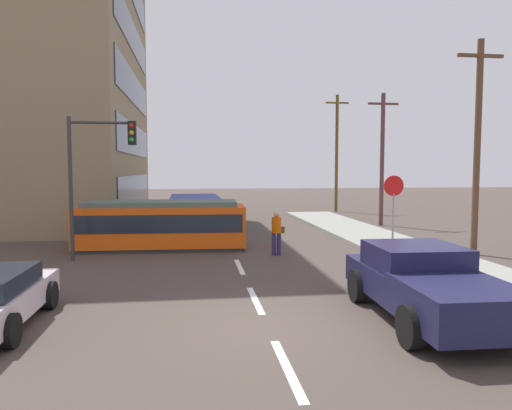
{
  "coord_description": "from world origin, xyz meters",
  "views": [
    {
      "loc": [
        -1.48,
        -9.2,
        3.23
      ],
      "look_at": [
        0.95,
        8.98,
        1.84
      ],
      "focal_mm": 32.59,
      "sensor_mm": 36.0,
      "label": 1
    }
  ],
  "objects_px": {
    "parked_sedan_mid": "(124,223)",
    "utility_pole_mid": "(382,157)",
    "traffic_light_mast": "(96,161)",
    "pedestrian_crossing": "(277,230)",
    "pickup_truck_parked": "(425,283)",
    "city_bus": "(195,211)",
    "stop_sign": "(393,198)",
    "utility_pole_far": "(337,151)",
    "streetcar_tram": "(162,224)",
    "utility_pole_near": "(477,144)"
  },
  "relations": [
    {
      "from": "utility_pole_far",
      "to": "utility_pole_near",
      "type": "bearing_deg",
      "value": -91.0
    },
    {
      "from": "utility_pole_near",
      "to": "traffic_light_mast",
      "type": "bearing_deg",
      "value": 177.0
    },
    {
      "from": "city_bus",
      "to": "traffic_light_mast",
      "type": "xyz_separation_m",
      "value": [
        -3.43,
        -7.4,
        2.47
      ]
    },
    {
      "from": "utility_pole_mid",
      "to": "stop_sign",
      "type": "bearing_deg",
      "value": -110.25
    },
    {
      "from": "utility_pole_far",
      "to": "pickup_truck_parked",
      "type": "bearing_deg",
      "value": -103.25
    },
    {
      "from": "utility_pole_mid",
      "to": "pedestrian_crossing",
      "type": "bearing_deg",
      "value": -132.13
    },
    {
      "from": "pedestrian_crossing",
      "to": "utility_pole_mid",
      "type": "relative_size",
      "value": 0.22
    },
    {
      "from": "pickup_truck_parked",
      "to": "pedestrian_crossing",
      "type": "bearing_deg",
      "value": 102.98
    },
    {
      "from": "pickup_truck_parked",
      "to": "stop_sign",
      "type": "xyz_separation_m",
      "value": [
        2.43,
        7.11,
        1.4
      ]
    },
    {
      "from": "streetcar_tram",
      "to": "utility_pole_mid",
      "type": "xyz_separation_m",
      "value": [
        12.08,
        6.37,
        2.97
      ]
    },
    {
      "from": "streetcar_tram",
      "to": "parked_sedan_mid",
      "type": "xyz_separation_m",
      "value": [
        -2.09,
        3.96,
        -0.38
      ]
    },
    {
      "from": "pedestrian_crossing",
      "to": "pickup_truck_parked",
      "type": "distance_m",
      "value": 8.12
    },
    {
      "from": "traffic_light_mast",
      "to": "utility_pole_near",
      "type": "distance_m",
      "value": 14.01
    },
    {
      "from": "traffic_light_mast",
      "to": "utility_pole_far",
      "type": "relative_size",
      "value": 0.57
    },
    {
      "from": "pedestrian_crossing",
      "to": "traffic_light_mast",
      "type": "relative_size",
      "value": 0.33
    },
    {
      "from": "streetcar_tram",
      "to": "utility_pole_far",
      "type": "height_order",
      "value": "utility_pole_far"
    },
    {
      "from": "streetcar_tram",
      "to": "city_bus",
      "type": "height_order",
      "value": "streetcar_tram"
    },
    {
      "from": "pedestrian_crossing",
      "to": "streetcar_tram",
      "type": "bearing_deg",
      "value": 154.1
    },
    {
      "from": "utility_pole_near",
      "to": "utility_pole_mid",
      "type": "xyz_separation_m",
      "value": [
        0.2,
        9.37,
        -0.23
      ]
    },
    {
      "from": "utility_pole_mid",
      "to": "utility_pole_far",
      "type": "height_order",
      "value": "utility_pole_far"
    },
    {
      "from": "pedestrian_crossing",
      "to": "utility_pole_far",
      "type": "relative_size",
      "value": 0.19
    },
    {
      "from": "utility_pole_mid",
      "to": "traffic_light_mast",
      "type": "bearing_deg",
      "value": -148.65
    },
    {
      "from": "parked_sedan_mid",
      "to": "utility_pole_near",
      "type": "bearing_deg",
      "value": -26.48
    },
    {
      "from": "pedestrian_crossing",
      "to": "pickup_truck_parked",
      "type": "height_order",
      "value": "pedestrian_crossing"
    },
    {
      "from": "utility_pole_near",
      "to": "utility_pole_far",
      "type": "bearing_deg",
      "value": 89.0
    },
    {
      "from": "pickup_truck_parked",
      "to": "utility_pole_near",
      "type": "relative_size",
      "value": 0.63
    },
    {
      "from": "city_bus",
      "to": "utility_pole_near",
      "type": "height_order",
      "value": "utility_pole_near"
    },
    {
      "from": "utility_pole_mid",
      "to": "pickup_truck_parked",
      "type": "bearing_deg",
      "value": -109.67
    },
    {
      "from": "parked_sedan_mid",
      "to": "pedestrian_crossing",
      "type": "bearing_deg",
      "value": -43.22
    },
    {
      "from": "pedestrian_crossing",
      "to": "traffic_light_mast",
      "type": "distance_m",
      "value": 6.98
    },
    {
      "from": "streetcar_tram",
      "to": "traffic_light_mast",
      "type": "xyz_separation_m",
      "value": [
        -2.1,
        -2.27,
        2.52
      ]
    },
    {
      "from": "stop_sign",
      "to": "pedestrian_crossing",
      "type": "bearing_deg",
      "value": 169.29
    },
    {
      "from": "city_bus",
      "to": "pedestrian_crossing",
      "type": "relative_size",
      "value": 3.5
    },
    {
      "from": "pickup_truck_parked",
      "to": "utility_pole_far",
      "type": "xyz_separation_m",
      "value": [
        5.99,
        25.44,
        3.85
      ]
    },
    {
      "from": "stop_sign",
      "to": "traffic_light_mast",
      "type": "height_order",
      "value": "traffic_light_mast"
    },
    {
      "from": "streetcar_tram",
      "to": "utility_pole_mid",
      "type": "distance_m",
      "value": 13.97
    },
    {
      "from": "traffic_light_mast",
      "to": "utility_pole_near",
      "type": "bearing_deg",
      "value": -3.0
    },
    {
      "from": "pedestrian_crossing",
      "to": "utility_pole_mid",
      "type": "distance_m",
      "value": 11.85
    },
    {
      "from": "pedestrian_crossing",
      "to": "parked_sedan_mid",
      "type": "distance_m",
      "value": 8.9
    },
    {
      "from": "parked_sedan_mid",
      "to": "utility_pole_mid",
      "type": "relative_size",
      "value": 0.59
    },
    {
      "from": "utility_pole_mid",
      "to": "city_bus",
      "type": "bearing_deg",
      "value": -173.42
    },
    {
      "from": "city_bus",
      "to": "streetcar_tram",
      "type": "bearing_deg",
      "value": -104.57
    },
    {
      "from": "pickup_truck_parked",
      "to": "utility_pole_near",
      "type": "height_order",
      "value": "utility_pole_near"
    },
    {
      "from": "traffic_light_mast",
      "to": "utility_pole_mid",
      "type": "height_order",
      "value": "utility_pole_mid"
    },
    {
      "from": "utility_pole_mid",
      "to": "utility_pole_far",
      "type": "relative_size",
      "value": 0.85
    },
    {
      "from": "parked_sedan_mid",
      "to": "stop_sign",
      "type": "bearing_deg",
      "value": -32.71
    },
    {
      "from": "traffic_light_mast",
      "to": "stop_sign",
      "type": "bearing_deg",
      "value": -3.56
    },
    {
      "from": "city_bus",
      "to": "utility_pole_near",
      "type": "bearing_deg",
      "value": -37.62
    },
    {
      "from": "streetcar_tram",
      "to": "utility_pole_mid",
      "type": "bearing_deg",
      "value": 27.8
    },
    {
      "from": "stop_sign",
      "to": "traffic_light_mast",
      "type": "relative_size",
      "value": 0.57
    }
  ]
}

